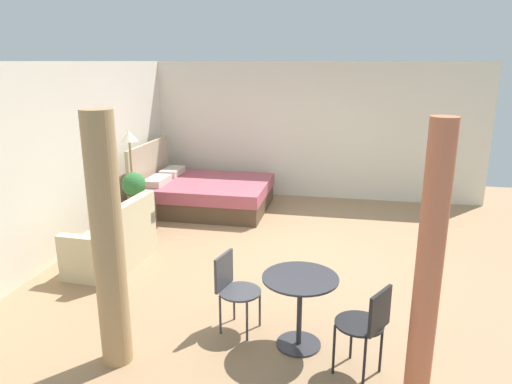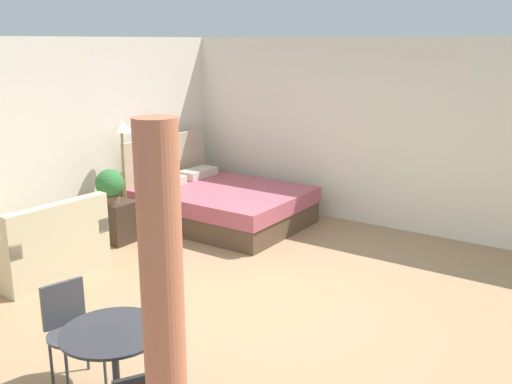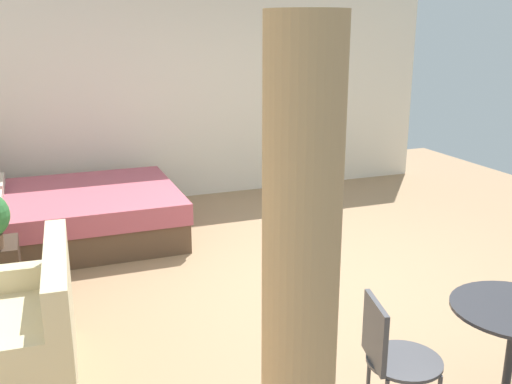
# 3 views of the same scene
# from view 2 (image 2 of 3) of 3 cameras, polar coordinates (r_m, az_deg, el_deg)

# --- Properties ---
(ground_plane) EXTENTS (9.09, 9.50, 0.02)m
(ground_plane) POSITION_cam_2_polar(r_m,az_deg,el_deg) (6.10, 0.52, -10.62)
(ground_plane) COLOR #9E7A56
(wall_back) EXTENTS (9.09, 0.12, 2.66)m
(wall_back) POSITION_cam_2_polar(r_m,az_deg,el_deg) (7.90, -19.48, 4.67)
(wall_back) COLOR silver
(wall_back) RESTS_ON ground
(wall_right) EXTENTS (0.12, 6.50, 2.66)m
(wall_right) POSITION_cam_2_polar(r_m,az_deg,el_deg) (8.31, 12.39, 5.64)
(wall_right) COLOR silver
(wall_right) RESTS_ON ground
(bed) EXTENTS (1.78, 2.27, 1.21)m
(bed) POSITION_cam_2_polar(r_m,az_deg,el_deg) (8.42, -3.57, -1.15)
(bed) COLOR brown
(bed) RESTS_ON ground
(couch) EXTENTS (1.28, 0.79, 0.90)m
(couch) POSITION_cam_2_polar(r_m,az_deg,el_deg) (6.94, -20.02, -5.45)
(couch) COLOR beige
(couch) RESTS_ON ground
(nightstand) EXTENTS (0.43, 0.36, 0.55)m
(nightstand) POSITION_cam_2_polar(r_m,az_deg,el_deg) (7.84, -13.42, -2.92)
(nightstand) COLOR #38281E
(nightstand) RESTS_ON ground
(potted_plant) EXTENTS (0.37, 0.37, 0.46)m
(potted_plant) POSITION_cam_2_polar(r_m,az_deg,el_deg) (7.65, -14.35, 0.67)
(potted_plant) COLOR brown
(potted_plant) RESTS_ON nightstand
(floor_lamp) EXTENTS (0.29, 0.29, 1.58)m
(floor_lamp) POSITION_cam_2_polar(r_m,az_deg,el_deg) (8.09, -13.18, 5.01)
(floor_lamp) COLOR #99844C
(floor_lamp) RESTS_ON ground
(balcony_table) EXTENTS (0.72, 0.72, 0.72)m
(balcony_table) POSITION_cam_2_polar(r_m,az_deg,el_deg) (4.19, -13.85, -15.83)
(balcony_table) COLOR #2D2D33
(balcony_table) RESTS_ON ground
(cafe_chair_near_window) EXTENTS (0.52, 0.52, 0.80)m
(cafe_chair_near_window) POSITION_cam_2_polar(r_m,az_deg,el_deg) (4.77, -18.02, -12.35)
(cafe_chair_near_window) COLOR #3F3F44
(cafe_chair_near_window) RESTS_ON ground
(curtain_left) EXTENTS (0.20, 0.20, 2.30)m
(curtain_left) POSITION_cam_2_polar(r_m,az_deg,el_deg) (2.89, -9.02, -15.81)
(curtain_left) COLOR #D1704C
(curtain_left) RESTS_ON ground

